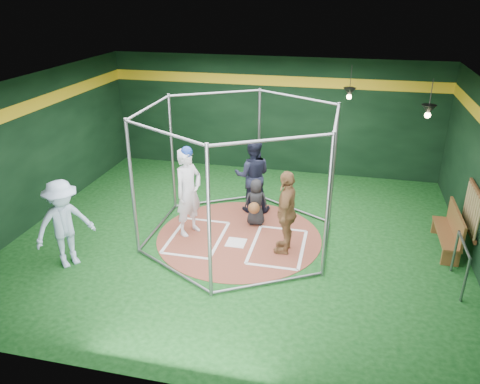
% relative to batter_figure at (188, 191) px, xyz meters
% --- Properties ---
extents(room_shell, '(10.10, 9.10, 3.53)m').
position_rel_batter_figure_xyz_m(room_shell, '(1.17, 0.06, 0.69)').
color(room_shell, '#0D3911').
rests_on(room_shell, ground).
extents(clay_disc, '(3.80, 3.80, 0.01)m').
position_rel_batter_figure_xyz_m(clay_disc, '(1.17, 0.05, -1.06)').
color(clay_disc, brown).
rests_on(clay_disc, ground).
extents(home_plate, '(0.43, 0.43, 0.01)m').
position_rel_batter_figure_xyz_m(home_plate, '(1.17, -0.25, -1.04)').
color(home_plate, white).
rests_on(home_plate, clay_disc).
extents(batter_box_left, '(1.17, 1.77, 0.01)m').
position_rel_batter_figure_xyz_m(batter_box_left, '(0.22, -0.20, -1.05)').
color(batter_box_left, white).
rests_on(batter_box_left, clay_disc).
extents(batter_box_right, '(1.17, 1.77, 0.01)m').
position_rel_batter_figure_xyz_m(batter_box_right, '(2.12, -0.20, -1.05)').
color(batter_box_right, white).
rests_on(batter_box_right, clay_disc).
extents(batting_cage, '(4.05, 4.67, 3.00)m').
position_rel_batter_figure_xyz_m(batting_cage, '(1.17, 0.05, 0.44)').
color(batting_cage, gray).
rests_on(batting_cage, ground).
extents(bat_rack, '(0.07, 1.25, 0.98)m').
position_rel_batter_figure_xyz_m(bat_rack, '(6.10, 0.45, -0.01)').
color(bat_rack, brown).
rests_on(bat_rack, room_shell).
extents(pendant_lamp_near, '(0.34, 0.34, 0.90)m').
position_rel_batter_figure_xyz_m(pendant_lamp_near, '(3.37, 3.65, 1.68)').
color(pendant_lamp_near, black).
rests_on(pendant_lamp_near, room_shell).
extents(pendant_lamp_far, '(0.34, 0.34, 0.90)m').
position_rel_batter_figure_xyz_m(pendant_lamp_far, '(5.17, 2.05, 1.68)').
color(pendant_lamp_far, black).
rests_on(pendant_lamp_far, room_shell).
extents(batter_figure, '(0.77, 0.89, 2.13)m').
position_rel_batter_figure_xyz_m(batter_figure, '(0.00, 0.00, 0.00)').
color(batter_figure, silver).
rests_on(batter_figure, clay_disc).
extents(visitor_leopard, '(0.49, 1.11, 1.86)m').
position_rel_batter_figure_xyz_m(visitor_leopard, '(2.29, -0.31, -0.12)').
color(visitor_leopard, '#AC7C4A').
rests_on(visitor_leopard, clay_disc).
extents(catcher_figure, '(0.63, 0.63, 1.15)m').
position_rel_batter_figure_xyz_m(catcher_figure, '(1.42, 0.76, -0.48)').
color(catcher_figure, black).
rests_on(catcher_figure, clay_disc).
extents(umpire, '(1.03, 0.86, 1.91)m').
position_rel_batter_figure_xyz_m(umpire, '(1.18, 1.52, -0.10)').
color(umpire, black).
rests_on(umpire, clay_disc).
extents(bystander_blue, '(1.28, 1.40, 1.89)m').
position_rel_batter_figure_xyz_m(bystander_blue, '(-2.01, -1.87, -0.12)').
color(bystander_blue, '#AFCAE7').
rests_on(bystander_blue, ground).
extents(dugout_bench, '(0.37, 1.60, 0.93)m').
position_rel_batter_figure_xyz_m(dugout_bench, '(5.79, 0.58, -0.59)').
color(dugout_bench, brown).
rests_on(dugout_bench, ground).
extents(steel_railing, '(0.05, 1.08, 0.93)m').
position_rel_batter_figure_xyz_m(steel_railing, '(5.72, -0.86, -0.44)').
color(steel_railing, slate).
rests_on(steel_railing, ground).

